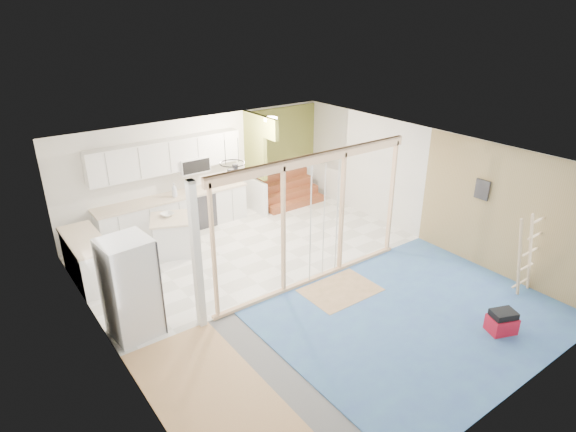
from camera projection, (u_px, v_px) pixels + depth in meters
room at (301, 225)px, 8.78m from camera, size 7.01×8.01×2.61m
floor_overlays at (301, 283)px, 9.38m from camera, size 7.00×8.00×0.03m
stud_frame at (289, 213)px, 8.51m from camera, size 4.66×0.14×2.60m
base_cabinets at (152, 226)px, 10.72m from camera, size 4.45×2.24×0.93m
upper_cabinets at (170, 157)px, 10.93m from camera, size 3.60×0.41×0.85m
green_partition at (277, 172)px, 12.73m from camera, size 2.25×1.51×2.60m
pot_rack at (232, 166)px, 9.73m from camera, size 0.52×0.52×0.72m
sheathing_panel at (509, 215)px, 9.19m from camera, size 0.02×4.00×2.60m
electrical_panel at (482, 190)px, 9.47m from camera, size 0.04×0.30×0.40m
ceiling_light at (271, 119)px, 11.26m from camera, size 0.32×0.32×0.08m
fridge at (131, 288)px, 7.63m from camera, size 0.80×0.78×1.71m
island at (173, 236)px, 10.37m from camera, size 1.13×1.13×0.85m
bowl at (167, 215)px, 10.27m from camera, size 0.34×0.34×0.07m
soap_bottle_a at (174, 190)px, 11.03m from camera, size 0.14×0.14×0.33m
soap_bottle_b at (224, 180)px, 11.86m from camera, size 0.10×0.11×0.20m
toolbox at (502, 322)px, 7.90m from camera, size 0.52×0.46×0.41m
ladder at (526, 254)px, 8.72m from camera, size 0.87×0.10×1.62m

